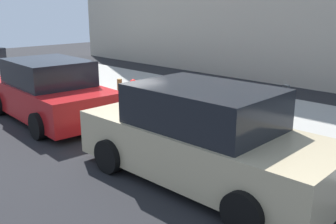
# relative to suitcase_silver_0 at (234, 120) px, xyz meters

# --- Properties ---
(ground_plane) EXTENTS (40.00, 40.00, 0.00)m
(ground_plane) POSITION_rel_suitcase_silver_0_xyz_m (3.81, 0.80, -0.45)
(ground_plane) COLOR black
(sidewalk_curb) EXTENTS (18.00, 5.00, 0.14)m
(sidewalk_curb) POSITION_rel_suitcase_silver_0_xyz_m (3.81, -1.70, -0.38)
(sidewalk_curb) COLOR #9E9B93
(sidewalk_curb) RESTS_ON ground_plane
(suitcase_silver_0) EXTENTS (0.46, 0.27, 0.91)m
(suitcase_silver_0) POSITION_rel_suitcase_silver_0_xyz_m (0.00, 0.00, 0.00)
(suitcase_silver_0) COLOR #9EA0A8
(suitcase_silver_0) RESTS_ON sidewalk_curb
(suitcase_navy_1) EXTENTS (0.42, 0.23, 0.60)m
(suitcase_navy_1) POSITION_rel_suitcase_silver_0_xyz_m (0.54, -0.04, -0.03)
(suitcase_navy_1) COLOR navy
(suitcase_navy_1) RESTS_ON sidewalk_curb
(suitcase_maroon_2) EXTENTS (0.44, 0.24, 0.99)m
(suitcase_maroon_2) POSITION_rel_suitcase_silver_0_xyz_m (1.07, -0.03, 0.04)
(suitcase_maroon_2) COLOR maroon
(suitcase_maroon_2) RESTS_ON sidewalk_curb
(suitcase_black_3) EXTENTS (0.39, 0.25, 0.91)m
(suitcase_black_3) POSITION_rel_suitcase_silver_0_xyz_m (1.58, -0.04, 0.04)
(suitcase_black_3) COLOR black
(suitcase_black_3) RESTS_ON sidewalk_curb
(suitcase_teal_4) EXTENTS (0.43, 0.22, 0.81)m
(suitcase_teal_4) POSITION_rel_suitcase_silver_0_xyz_m (2.09, -0.02, -0.03)
(suitcase_teal_4) COLOR #0F606B
(suitcase_teal_4) RESTS_ON sidewalk_curb
(suitcase_red_5) EXTENTS (0.48, 0.22, 0.69)m
(suitcase_red_5) POSITION_rel_suitcase_silver_0_xyz_m (2.65, 0.09, 0.01)
(suitcase_red_5) COLOR red
(suitcase_red_5) RESTS_ON sidewalk_curb
(fire_hydrant) EXTENTS (0.39, 0.21, 0.80)m
(fire_hydrant) POSITION_rel_suitcase_silver_0_xyz_m (3.62, 0.02, 0.11)
(fire_hydrant) COLOR red
(fire_hydrant) RESTS_ON sidewalk_curb
(bollard_post) EXTENTS (0.15, 0.15, 0.77)m
(bollard_post) POSITION_rel_suitcase_silver_0_xyz_m (4.08, 0.17, 0.08)
(bollard_post) COLOR brown
(bollard_post) RESTS_ON sidewalk_curb
(parking_meter) EXTENTS (0.12, 0.09, 1.27)m
(parking_meter) POSITION_rel_suitcase_silver_0_xyz_m (-1.11, -0.23, 0.52)
(parking_meter) COLOR slate
(parking_meter) RESTS_ON sidewalk_curb
(parked_car_beige_0) EXTENTS (4.76, 2.16, 1.71)m
(parked_car_beige_0) POSITION_rel_suitcase_silver_0_xyz_m (-0.93, 2.24, 0.35)
(parked_car_beige_0) COLOR tan
(parked_car_beige_0) RESTS_ON ground_plane
(parked_car_red_1) EXTENTS (4.54, 2.32, 1.64)m
(parked_car_red_1) POSITION_rel_suitcase_silver_0_xyz_m (4.49, 2.24, 0.32)
(parked_car_red_1) COLOR #AD1619
(parked_car_red_1) RESTS_ON ground_plane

